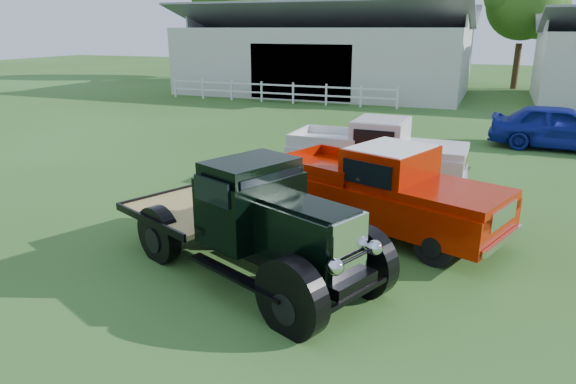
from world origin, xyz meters
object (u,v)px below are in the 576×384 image
at_px(white_pickup, 376,153).
at_px(misc_car_blue, 560,127).
at_px(red_pickup, 385,189).
at_px(vintage_flatbed, 247,217).

xyz_separation_m(white_pickup, misc_car_blue, (5.14, 6.80, -0.11)).
relative_size(red_pickup, misc_car_blue, 1.10).
xyz_separation_m(vintage_flatbed, white_pickup, (0.89, 6.22, -0.14)).
bearing_deg(white_pickup, vintage_flatbed, -97.26).
xyz_separation_m(red_pickup, white_pickup, (-0.92, 3.34, -0.04)).
bearing_deg(red_pickup, misc_car_blue, 87.83).
bearing_deg(vintage_flatbed, misc_car_blue, 88.04).
bearing_deg(red_pickup, white_pickup, 125.80).
height_order(white_pickup, misc_car_blue, white_pickup).
distance_m(red_pickup, misc_car_blue, 10.99).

